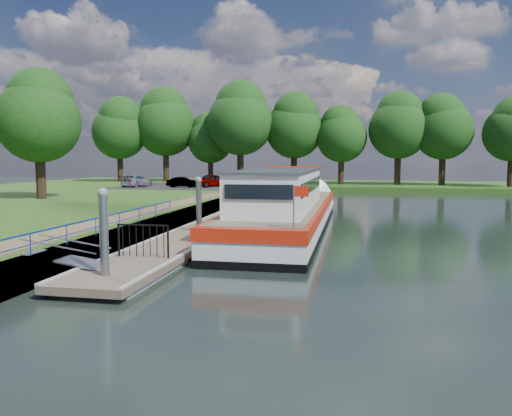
% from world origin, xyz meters
% --- Properties ---
extents(ground, '(160.00, 160.00, 0.00)m').
position_xyz_m(ground, '(0.00, 0.00, 0.00)').
color(ground, black).
rests_on(ground, ground).
extents(bank_edge, '(1.10, 90.00, 0.78)m').
position_xyz_m(bank_edge, '(-2.55, 15.00, 0.39)').
color(bank_edge, '#473D2D').
rests_on(bank_edge, ground).
extents(far_bank, '(60.00, 18.00, 0.60)m').
position_xyz_m(far_bank, '(12.00, 52.00, 0.30)').
color(far_bank, '#234614').
rests_on(far_bank, ground).
extents(footpath, '(1.60, 40.00, 0.05)m').
position_xyz_m(footpath, '(-4.40, 8.00, 0.80)').
color(footpath, brown).
rests_on(footpath, riverbank).
extents(carpark, '(14.00, 12.00, 0.06)m').
position_xyz_m(carpark, '(-11.00, 38.00, 0.81)').
color(carpark, black).
rests_on(carpark, riverbank).
extents(blue_fence, '(0.04, 18.04, 0.72)m').
position_xyz_m(blue_fence, '(-2.75, 3.00, 1.31)').
color(blue_fence, '#0C2DBF').
rests_on(blue_fence, riverbank).
extents(pontoon, '(2.50, 30.00, 0.56)m').
position_xyz_m(pontoon, '(0.00, 13.00, 0.18)').
color(pontoon, brown).
rests_on(pontoon, ground).
extents(mooring_piles, '(0.30, 27.30, 3.55)m').
position_xyz_m(mooring_piles, '(0.00, 13.00, 1.28)').
color(mooring_piles, gray).
rests_on(mooring_piles, ground).
extents(gangway, '(2.58, 1.00, 0.92)m').
position_xyz_m(gangway, '(-1.85, 0.50, 0.63)').
color(gangway, '#A5A8AD').
rests_on(gangway, ground).
extents(gate_panel, '(1.85, 0.05, 1.15)m').
position_xyz_m(gate_panel, '(-0.00, 2.20, 1.15)').
color(gate_panel, black).
rests_on(gate_panel, ground).
extents(barge, '(4.36, 21.15, 4.78)m').
position_xyz_m(barge, '(3.60, 12.91, 1.09)').
color(barge, black).
rests_on(barge, ground).
extents(horizon_trees, '(54.38, 10.03, 12.87)m').
position_xyz_m(horizon_trees, '(-1.61, 48.68, 7.95)').
color(horizon_trees, '#332316').
rests_on(horizon_trees, ground).
extents(bank_tree_a, '(6.12, 6.12, 9.72)m').
position_xyz_m(bank_tree_a, '(-15.99, 20.08, 7.02)').
color(bank_tree_a, '#332316').
rests_on(bank_tree_a, riverbank).
extents(car_a, '(3.04, 4.17, 1.32)m').
position_xyz_m(car_a, '(-7.92, 36.98, 1.49)').
color(car_a, '#999999').
rests_on(car_a, carpark).
extents(car_b, '(3.22, 1.15, 1.06)m').
position_xyz_m(car_b, '(-10.22, 35.23, 1.36)').
color(car_b, '#999999').
rests_on(car_b, carpark).
extents(car_c, '(2.37, 4.43, 1.22)m').
position_xyz_m(car_c, '(-15.47, 35.60, 1.45)').
color(car_c, '#999999').
rests_on(car_c, carpark).
extents(car_d, '(3.14, 4.58, 1.16)m').
position_xyz_m(car_d, '(-8.55, 39.72, 1.42)').
color(car_d, '#999999').
rests_on(car_d, carpark).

